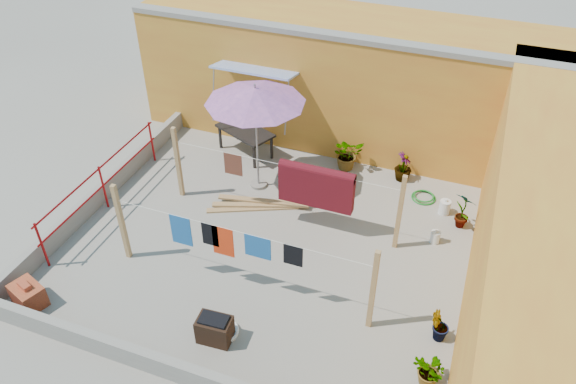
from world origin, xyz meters
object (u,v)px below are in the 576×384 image
object	(u,v)px
brazier	(215,329)
brick_stack	(28,295)
white_basin	(224,331)
water_jug_b	(445,207)
green_hose	(424,197)
water_jug_a	(435,237)
patio_umbrella	(255,96)
outdoor_table	(245,132)
plant_back_a	(347,154)

from	to	relation	value
brazier	brick_stack	bearing A→B (deg)	-172.18
white_basin	water_jug_b	distance (m)	5.68
water_jug_b	green_hose	size ratio (longest dim) A/B	0.68
brick_stack	white_basin	size ratio (longest dim) A/B	1.34
brick_stack	brazier	size ratio (longest dim) A/B	1.17
water_jug_a	green_hose	bearing A→B (deg)	108.30
patio_umbrella	outdoor_table	xyz separation A→B (m)	(-0.85, 1.17, -1.75)
outdoor_table	white_basin	world-z (taller)	outdoor_table
green_hose	plant_back_a	bearing A→B (deg)	164.36
brick_stack	water_jug_b	bearing A→B (deg)	38.44
white_basin	patio_umbrella	bearing A→B (deg)	105.09
water_jug_a	brazier	bearing A→B (deg)	-129.39
brick_stack	water_jug_b	xyz separation A→B (m)	(6.79, 5.39, -0.06)
white_basin	plant_back_a	world-z (taller)	plant_back_a
outdoor_table	brazier	xyz separation A→B (m)	(1.91, -5.56, -0.37)
brazier	plant_back_a	size ratio (longest dim) A/B	0.75
brick_stack	patio_umbrella	bearing A→B (deg)	62.71
patio_umbrella	brick_stack	distance (m)	5.90
white_basin	water_jug_b	world-z (taller)	water_jug_b
green_hose	brick_stack	bearing A→B (deg)	-137.43
white_basin	plant_back_a	size ratio (longest dim) A/B	0.65
brazier	white_basin	distance (m)	0.28
brick_stack	green_hose	xyz separation A→B (m)	(6.28, 5.77, -0.19)
brazier	water_jug_a	size ratio (longest dim) A/B	1.97
white_basin	water_jug_a	size ratio (longest dim) A/B	1.71
white_basin	water_jug_a	bearing A→B (deg)	50.16
water_jug_a	green_hose	size ratio (longest dim) A/B	0.56
water_jug_b	plant_back_a	xyz separation A→B (m)	(-2.52, 0.94, 0.24)
water_jug_b	white_basin	bearing A→B (deg)	-123.47
plant_back_a	brick_stack	bearing A→B (deg)	-124.02
outdoor_table	white_basin	size ratio (longest dim) A/B	3.08
patio_umbrella	brick_stack	size ratio (longest dim) A/B	3.68
brazier	outdoor_table	bearing A→B (deg)	108.93
outdoor_table	green_hose	size ratio (longest dim) A/B	2.94
patio_umbrella	water_jug_b	bearing A→B (deg)	6.80
outdoor_table	water_jug_a	xyz separation A→B (m)	(5.08, -1.70, -0.49)
outdoor_table	green_hose	world-z (taller)	outdoor_table
outdoor_table	plant_back_a	size ratio (longest dim) A/B	2.02
patio_umbrella	plant_back_a	distance (m)	3.01
white_basin	green_hose	xyz separation A→B (m)	(2.62, 5.12, -0.01)
white_basin	brazier	bearing A→B (deg)	-117.36
outdoor_table	green_hose	xyz separation A→B (m)	(4.61, -0.29, -0.59)
brick_stack	plant_back_a	size ratio (longest dim) A/B	0.88
patio_umbrella	plant_back_a	size ratio (longest dim) A/B	3.22
water_jug_b	plant_back_a	distance (m)	2.70
water_jug_a	patio_umbrella	bearing A→B (deg)	172.91
brick_stack	green_hose	bearing A→B (deg)	42.57
water_jug_b	brazier	bearing A→B (deg)	-123.28
outdoor_table	green_hose	distance (m)	4.66
green_hose	plant_back_a	xyz separation A→B (m)	(-2.01, 0.56, 0.37)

